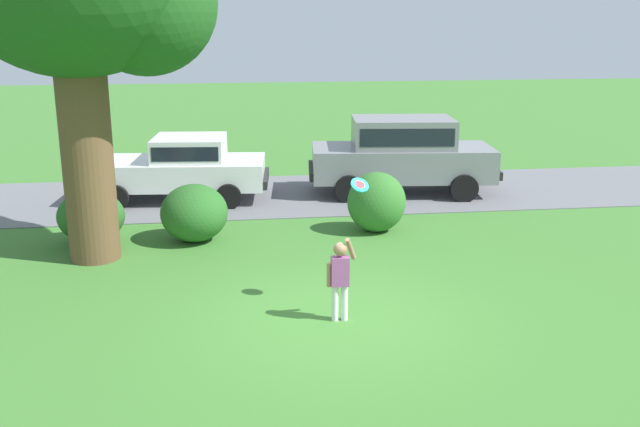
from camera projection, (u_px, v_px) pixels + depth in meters
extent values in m
plane|color=#3D752D|center=(334.00, 317.00, 10.76)|extent=(80.00, 80.00, 0.00)
cube|color=slate|center=(289.00, 195.00, 18.12)|extent=(28.00, 4.40, 0.02)
cylinder|color=brown|center=(87.00, 157.00, 12.89)|extent=(0.91, 0.91, 3.84)
ellipsoid|color=#1E511C|center=(144.00, 2.00, 12.33)|extent=(2.51, 2.51, 2.51)
ellipsoid|color=#1E511C|center=(51.00, 3.00, 13.07)|extent=(2.53, 2.53, 2.53)
ellipsoid|color=#286023|center=(91.00, 216.00, 14.26)|extent=(1.32, 1.06, 1.04)
ellipsoid|color=#286023|center=(194.00, 213.00, 14.30)|extent=(1.34, 1.37, 1.15)
ellipsoid|color=#33702B|center=(377.00, 202.00, 14.91)|extent=(1.22, 1.07, 1.26)
ellipsoid|color=#33702B|center=(379.00, 211.00, 15.04)|extent=(0.92, 0.92, 0.83)
cube|color=white|center=(178.00, 173.00, 17.50)|extent=(4.35, 2.21, 0.64)
cube|color=white|center=(189.00, 148.00, 17.35)|extent=(1.82, 1.76, 0.56)
cube|color=black|center=(189.00, 148.00, 17.35)|extent=(1.69, 1.77, 0.34)
cylinder|color=black|center=(116.00, 198.00, 16.64)|extent=(0.62, 0.27, 0.60)
cylinder|color=black|center=(133.00, 180.00, 18.45)|extent=(0.62, 0.27, 0.60)
cylinder|color=black|center=(229.00, 196.00, 16.75)|extent=(0.62, 0.27, 0.60)
cylinder|color=black|center=(235.00, 179.00, 18.56)|extent=(0.62, 0.27, 0.60)
cube|color=black|center=(90.00, 180.00, 17.46)|extent=(0.28, 1.75, 0.20)
cube|color=black|center=(266.00, 178.00, 17.63)|extent=(0.28, 1.75, 0.20)
cube|color=gray|center=(402.00, 162.00, 18.12)|extent=(4.67, 2.29, 0.80)
cube|color=gray|center=(403.00, 132.00, 17.92)|extent=(2.63, 1.86, 0.72)
cube|color=black|center=(403.00, 132.00, 17.92)|extent=(2.43, 1.86, 0.43)
cylinder|color=black|center=(349.00, 189.00, 17.30)|extent=(0.70, 0.29, 0.68)
cylinder|color=black|center=(344.00, 173.00, 19.11)|extent=(0.70, 0.29, 0.68)
cylinder|color=black|center=(464.00, 188.00, 17.37)|extent=(0.70, 0.29, 0.68)
cylinder|color=black|center=(448.00, 172.00, 19.19)|extent=(0.70, 0.29, 0.68)
cube|color=black|center=(311.00, 171.00, 18.11)|extent=(0.30, 1.75, 0.20)
cube|color=black|center=(491.00, 170.00, 18.24)|extent=(0.30, 1.75, 0.20)
cylinder|color=white|center=(335.00, 303.00, 10.58)|extent=(0.10, 0.10, 0.55)
cylinder|color=white|center=(344.00, 303.00, 10.59)|extent=(0.10, 0.10, 0.55)
cube|color=#994C8C|center=(340.00, 271.00, 10.45)|extent=(0.26, 0.17, 0.44)
sphere|color=#A37556|center=(340.00, 249.00, 10.36)|extent=(0.20, 0.20, 0.20)
cylinder|color=#A37556|center=(351.00, 249.00, 10.43)|extent=(0.20, 0.23, 0.39)
cylinder|color=#A37556|center=(329.00, 275.00, 10.45)|extent=(0.07, 0.07, 0.36)
cylinder|color=#1EB7B2|center=(360.00, 185.00, 10.78)|extent=(0.32, 0.25, 0.25)
cylinder|color=red|center=(360.00, 185.00, 10.78)|extent=(0.18, 0.14, 0.15)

